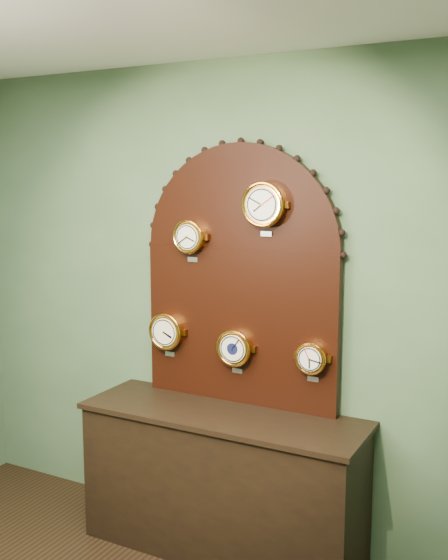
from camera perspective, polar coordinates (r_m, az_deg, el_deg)
The scene contains 8 objects.
wall_back at distance 3.85m, azimuth 1.74°, elevation -2.15°, with size 4.00×4.00×0.00m, color #435F41.
shop_counter at distance 3.94m, azimuth -0.14°, elevation -17.26°, with size 1.60×0.50×0.80m, color black.
display_board at distance 3.77m, azimuth 1.42°, elevation 1.10°, with size 1.26×0.06×1.53m.
roman_clock at distance 3.84m, azimuth -2.99°, elevation 3.76°, with size 0.20×0.08×0.25m.
arabic_clock at distance 3.60m, azimuth 3.48°, elevation 6.53°, with size 0.25×0.08×0.30m.
hygrometer at distance 4.01m, azimuth -4.98°, elevation -4.44°, with size 0.23×0.08×0.28m.
barometer at distance 3.80m, azimuth 0.95°, elevation -5.88°, with size 0.22×0.08×0.27m.
tide_clock at distance 3.62m, azimuth 7.59°, elevation -6.70°, with size 0.18×0.08×0.23m.
Camera 1 is at (1.67, -0.89, 2.13)m, focal length 42.26 mm.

